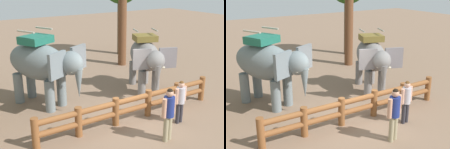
# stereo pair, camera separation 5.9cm
# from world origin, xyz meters

# --- Properties ---
(ground_plane) EXTENTS (60.00, 60.00, 0.00)m
(ground_plane) POSITION_xyz_m (0.00, 0.00, 0.00)
(ground_plane) COLOR #80644E
(log_fence) EXTENTS (7.56, 0.32, 1.05)m
(log_fence) POSITION_xyz_m (-0.00, -0.10, 0.60)
(log_fence) COLOR brown
(log_fence) RESTS_ON ground
(elephant_near_left) EXTENTS (2.90, 3.72, 3.17)m
(elephant_near_left) POSITION_xyz_m (-2.25, 2.98, 1.78)
(elephant_near_left) COLOR slate
(elephant_near_left) RESTS_ON ground
(elephant_center) EXTENTS (2.43, 3.39, 2.85)m
(elephant_center) POSITION_xyz_m (2.28, 2.03, 1.60)
(elephant_center) COLOR slate
(elephant_center) RESTS_ON ground
(tourist_woman_in_black) EXTENTS (0.57, 0.35, 1.62)m
(tourist_woman_in_black) POSITION_xyz_m (1.33, -1.16, 0.94)
(tourist_woman_in_black) COLOR #2D2B32
(tourist_woman_in_black) RESTS_ON ground
(tourist_man_in_blue) EXTENTS (0.63, 0.42, 1.81)m
(tourist_man_in_blue) POSITION_xyz_m (0.12, -1.86, 1.05)
(tourist_man_in_blue) COLOR #9A8E6C
(tourist_man_in_blue) RESTS_ON ground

